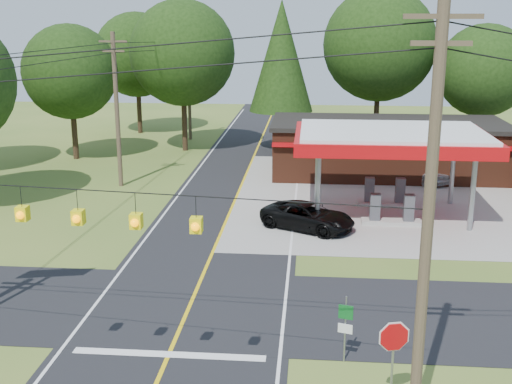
# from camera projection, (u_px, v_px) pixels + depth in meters

# --- Properties ---
(ground) EXTENTS (120.00, 120.00, 0.00)m
(ground) POSITION_uv_depth(u_px,v_px,m) (189.00, 308.00, 24.82)
(ground) COLOR #456323
(ground) RESTS_ON ground
(main_highway) EXTENTS (8.00, 120.00, 0.02)m
(main_highway) POSITION_uv_depth(u_px,v_px,m) (189.00, 308.00, 24.81)
(main_highway) COLOR black
(main_highway) RESTS_ON ground
(cross_road) EXTENTS (70.00, 7.00, 0.02)m
(cross_road) POSITION_uv_depth(u_px,v_px,m) (189.00, 308.00, 24.81)
(cross_road) COLOR black
(cross_road) RESTS_ON ground
(lane_center_yellow) EXTENTS (0.15, 110.00, 0.00)m
(lane_center_yellow) POSITION_uv_depth(u_px,v_px,m) (189.00, 307.00, 24.81)
(lane_center_yellow) COLOR yellow
(lane_center_yellow) RESTS_ON main_highway
(gas_canopy) EXTENTS (10.60, 7.40, 4.88)m
(gas_canopy) POSITION_uv_depth(u_px,v_px,m) (391.00, 141.00, 35.43)
(gas_canopy) COLOR gray
(gas_canopy) RESTS_ON ground
(convenience_store) EXTENTS (16.40, 7.55, 3.80)m
(convenience_store) POSITION_uv_depth(u_px,v_px,m) (387.00, 148.00, 45.56)
(convenience_store) COLOR #562918
(convenience_store) RESTS_ON ground
(utility_pole_near_right) EXTENTS (1.80, 0.30, 11.50)m
(utility_pole_near_right) POSITION_uv_depth(u_px,v_px,m) (428.00, 223.00, 15.89)
(utility_pole_near_right) COLOR #473828
(utility_pole_near_right) RESTS_ON ground
(utility_pole_far_left) EXTENTS (1.80, 0.30, 10.00)m
(utility_pole_far_left) POSITION_uv_depth(u_px,v_px,m) (117.00, 108.00, 41.41)
(utility_pole_far_left) COLOR #473828
(utility_pole_far_left) RESTS_ON ground
(utility_pole_north) EXTENTS (0.30, 0.30, 9.50)m
(utility_pole_north) POSITION_uv_depth(u_px,v_px,m) (189.00, 87.00, 57.74)
(utility_pole_north) COLOR #473828
(utility_pole_north) RESTS_ON ground
(overhead_beacons) EXTENTS (17.04, 2.04, 1.03)m
(overhead_beacons) POSITION_uv_depth(u_px,v_px,m) (105.00, 194.00, 17.50)
(overhead_beacons) COLOR black
(overhead_beacons) RESTS_ON ground
(treeline_backdrop) EXTENTS (70.27, 51.59, 13.30)m
(treeline_backdrop) POSITION_uv_depth(u_px,v_px,m) (260.00, 66.00, 45.84)
(treeline_backdrop) COLOR #332316
(treeline_backdrop) RESTS_ON ground
(suv_car) EXTENTS (6.74, 6.74, 1.39)m
(suv_car) POSITION_uv_depth(u_px,v_px,m) (308.00, 217.00, 33.87)
(suv_car) COLOR black
(suv_car) RESTS_ON ground
(sedan_car) EXTENTS (6.15, 6.15, 1.55)m
(sedan_car) POSITION_uv_depth(u_px,v_px,m) (421.00, 170.00, 43.78)
(sedan_car) COLOR silver
(sedan_car) RESTS_ON ground
(octagonal_stop_sign) EXTENTS (0.92, 0.30, 2.75)m
(octagonal_stop_sign) POSITION_uv_depth(u_px,v_px,m) (394.00, 344.00, 17.90)
(octagonal_stop_sign) COLOR gray
(octagonal_stop_sign) RESTS_ON ground
(route_sign_post) EXTENTS (0.46, 0.16, 2.31)m
(route_sign_post) POSITION_uv_depth(u_px,v_px,m) (345.00, 323.00, 20.58)
(route_sign_post) COLOR gray
(route_sign_post) RESTS_ON ground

